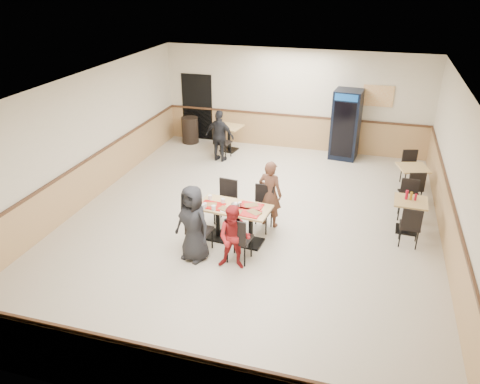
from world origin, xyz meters
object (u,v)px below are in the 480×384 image
(main_table, at_px, (234,218))
(lone_diner, at_px, (220,136))
(pepsi_cooler, at_px, (346,125))
(diner_woman_left, at_px, (193,224))
(side_table_far, at_px, (412,176))
(diner_man_opposite, at_px, (270,194))
(back_table, at_px, (229,134))
(side_table_near, at_px, (409,211))
(diner_woman_right, at_px, (234,238))
(trash_bin, at_px, (190,130))

(main_table, distance_m, lone_diner, 4.44)
(lone_diner, relative_size, pepsi_cooler, 0.74)
(diner_woman_left, bearing_deg, lone_diner, 121.76)
(diner_woman_left, distance_m, side_table_far, 5.83)
(diner_man_opposite, height_order, back_table, diner_man_opposite)
(lone_diner, xyz_separation_m, back_table, (0.00, 0.87, -0.23))
(diner_man_opposite, xyz_separation_m, lone_diner, (-2.21, 3.28, 0.00))
(diner_man_opposite, distance_m, side_table_near, 2.94)
(diner_woman_right, height_order, back_table, diner_woman_right)
(diner_woman_left, xyz_separation_m, pepsi_cooler, (2.30, 6.21, 0.24))
(side_table_near, distance_m, pepsi_cooler, 4.35)
(main_table, height_order, trash_bin, trash_bin)
(diner_woman_left, height_order, side_table_near, diner_woman_left)
(diner_woman_left, height_order, trash_bin, diner_woman_left)
(main_table, relative_size, lone_diner, 1.02)
(side_table_near, bearing_deg, main_table, -157.82)
(diner_woman_left, relative_size, back_table, 1.84)
(main_table, xyz_separation_m, diner_woman_right, (0.28, -0.91, 0.12))
(side_table_far, distance_m, back_table, 5.47)
(diner_woman_left, height_order, diner_woman_right, diner_woman_left)
(diner_man_opposite, xyz_separation_m, pepsi_cooler, (1.20, 4.54, 0.26))
(diner_woman_left, height_order, back_table, diner_woman_left)
(lone_diner, relative_size, side_table_far, 1.78)
(side_table_far, distance_m, pepsi_cooler, 2.80)
(diner_woman_left, xyz_separation_m, lone_diner, (-1.11, 4.95, -0.02))
(lone_diner, xyz_separation_m, side_table_far, (5.21, -0.81, -0.27))
(diner_man_opposite, distance_m, side_table_far, 3.89)
(side_table_far, xyz_separation_m, trash_bin, (-6.62, 2.04, -0.07))
(side_table_far, bearing_deg, diner_man_opposite, -140.61)
(diner_woman_right, bearing_deg, side_table_near, 31.26)
(diner_woman_right, height_order, trash_bin, diner_woman_right)
(trash_bin, bearing_deg, side_table_far, -17.11)
(diner_man_opposite, relative_size, back_table, 1.80)
(main_table, relative_size, diner_woman_right, 1.19)
(lone_diner, xyz_separation_m, trash_bin, (-1.41, 1.22, -0.33))
(side_table_near, height_order, trash_bin, trash_bin)
(main_table, height_order, diner_man_opposite, diner_man_opposite)
(main_table, distance_m, pepsi_cooler, 5.67)
(diner_man_opposite, bearing_deg, trash_bin, -37.81)
(side_table_far, bearing_deg, main_table, -137.10)
(diner_woman_right, xyz_separation_m, trash_bin, (-3.35, 6.25, -0.22))
(main_table, xyz_separation_m, diner_man_opposite, (0.55, 0.83, 0.23))
(main_table, xyz_separation_m, diner_woman_left, (-0.55, -0.83, 0.24))
(side_table_far, relative_size, back_table, 1.01)
(diner_man_opposite, distance_m, back_table, 4.71)
(side_table_near, bearing_deg, lone_diner, 151.89)
(trash_bin, bearing_deg, diner_man_opposite, -51.21)
(back_table, distance_m, trash_bin, 1.45)
(lone_diner, height_order, side_table_near, lone_diner)
(trash_bin, bearing_deg, pepsi_cooler, 0.51)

